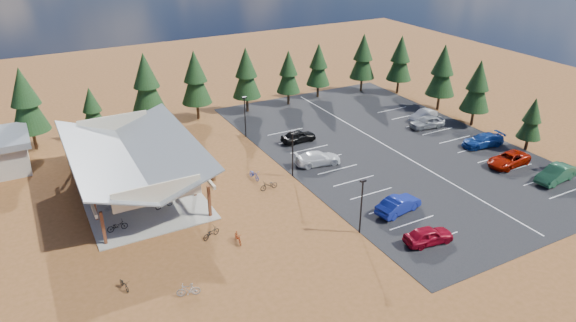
{
  "coord_description": "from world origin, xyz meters",
  "views": [
    {
      "loc": [
        -18.08,
        -39.81,
        24.82
      ],
      "look_at": [
        4.1,
        1.33,
        2.24
      ],
      "focal_mm": 32.0,
      "sensor_mm": 36.0,
      "label": 1
    }
  ],
  "objects": [
    {
      "name": "lamp_post_2",
      "position": [
        5.0,
        14.0,
        2.98
      ],
      "size": [
        0.5,
        0.25,
        5.14
      ],
      "color": "black",
      "rests_on": "ground"
    },
    {
      "name": "bike_6",
      "position": [
        -6.5,
        10.1,
        0.56
      ],
      "size": [
        1.86,
        1.0,
        0.93
      ],
      "primitive_type": "imported",
      "rotation": [
        0.0,
        0.0,
        1.8
      ],
      "color": "#194999",
      "rests_on": "concrete_pad"
    },
    {
      "name": "asphalt_lot",
      "position": [
        18.5,
        3.0,
        0.02
      ],
      "size": [
        27.0,
        44.0,
        0.04
      ],
      "primitive_type": "cube",
      "color": "black",
      "rests_on": "ground"
    },
    {
      "name": "concrete_pad",
      "position": [
        -10.0,
        7.0,
        0.05
      ],
      "size": [
        10.6,
        18.6,
        0.1
      ],
      "primitive_type": "cube",
      "color": "gray",
      "rests_on": "ground"
    },
    {
      "name": "bike_0",
      "position": [
        -13.33,
        0.04,
        0.56
      ],
      "size": [
        1.77,
        0.65,
        0.92
      ],
      "primitive_type": "imported",
      "rotation": [
        0.0,
        0.0,
        1.59
      ],
      "color": "black",
      "rests_on": "concrete_pad"
    },
    {
      "name": "pine_8",
      "position": [
        28.13,
        22.07,
        5.42
      ],
      "size": [
        3.81,
        3.81,
        8.88
      ],
      "color": "#382314",
      "rests_on": "ground"
    },
    {
      "name": "pine_10",
      "position": [
        32.12,
        -5.05,
        3.87
      ],
      "size": [
        2.73,
        2.73,
        6.35
      ],
      "color": "#382314",
      "rests_on": "ground"
    },
    {
      "name": "trash_bin_1",
      "position": [
        -4.37,
        5.52,
        0.45
      ],
      "size": [
        0.6,
        0.6,
        0.9
      ],
      "primitive_type": "cylinder",
      "color": "#4A301A",
      "rests_on": "ground"
    },
    {
      "name": "pine_2",
      "position": [
        -11.34,
        21.57,
        4.08
      ],
      "size": [
        2.87,
        2.87,
        6.68
      ],
      "color": "#382314",
      "rests_on": "ground"
    },
    {
      "name": "car_5",
      "position": [
        28.14,
        -11.81,
        0.87
      ],
      "size": [
        5.2,
        2.28,
        1.66
      ],
      "primitive_type": "imported",
      "rotation": [
        0.0,
        0.0,
        -1.46
      ],
      "color": "#225736",
      "rests_on": "asphalt_lot"
    },
    {
      "name": "pine_13",
      "position": [
        32.53,
        18.72,
        5.38
      ],
      "size": [
        3.78,
        3.78,
        8.82
      ],
      "color": "#382314",
      "rests_on": "ground"
    },
    {
      "name": "pine_6",
      "position": [
        15.31,
        22.01,
        4.8
      ],
      "size": [
        3.37,
        3.37,
        7.86
      ],
      "color": "#382314",
      "rests_on": "ground"
    },
    {
      "name": "bike_13",
      "position": [
        -10.58,
        -10.83,
        0.52
      ],
      "size": [
        1.79,
        0.96,
        1.04
      ],
      "primitive_type": "imported",
      "rotation": [
        0.0,
        0.0,
        4.42
      ],
      "color": "gray",
      "rests_on": "ground"
    },
    {
      "name": "pine_3",
      "position": [
        -4.47,
        22.37,
        5.97
      ],
      "size": [
        4.19,
        4.19,
        9.77
      ],
      "color": "#382314",
      "rests_on": "ground"
    },
    {
      "name": "trash_bin_0",
      "position": [
        -2.62,
        5.19,
        0.45
      ],
      "size": [
        0.6,
        0.6,
        0.9
      ],
      "primitive_type": "cylinder",
      "color": "#4A301A",
      "rests_on": "ground"
    },
    {
      "name": "bike_14",
      "position": [
        1.21,
        3.36,
        0.49
      ],
      "size": [
        0.81,
        1.91,
        0.98
      ],
      "primitive_type": "imported",
      "rotation": [
        0.0,
        0.0,
        0.09
      ],
      "color": "navy",
      "rests_on": "ground"
    },
    {
      "name": "pine_5",
      "position": [
        8.87,
        22.06,
        5.5
      ],
      "size": [
        3.86,
        3.86,
        9.0
      ],
      "color": "#382314",
      "rests_on": "ground"
    },
    {
      "name": "bike_12",
      "position": [
        -6.53,
        -4.63,
        0.46
      ],
      "size": [
        1.87,
        1.26,
        0.93
      ],
      "primitive_type": "imported",
      "rotation": [
        0.0,
        0.0,
        1.97
      ],
      "color": "black",
      "rests_on": "ground"
    },
    {
      "name": "bike_4",
      "position": [
        -8.71,
        1.9,
        0.55
      ],
      "size": [
        1.8,
        0.88,
        0.91
      ],
      "primitive_type": "imported",
      "rotation": [
        0.0,
        0.0,
        1.74
      ],
      "color": "black",
      "rests_on": "concrete_pad"
    },
    {
      "name": "bike_7",
      "position": [
        -7.49,
        13.57,
        0.56
      ],
      "size": [
        1.59,
        0.76,
        0.92
      ],
      "primitive_type": "imported",
      "rotation": [
        0.0,
        0.0,
        1.79
      ],
      "color": "maroon",
      "rests_on": "concrete_pad"
    },
    {
      "name": "car_6",
      "position": [
        26.86,
        -7.0,
        0.76
      ],
      "size": [
        5.37,
        2.79,
        1.44
      ],
      "primitive_type": "imported",
      "rotation": [
        0.0,
        0.0,
        -1.49
      ],
      "color": "#9D1201",
      "rests_on": "asphalt_lot"
    },
    {
      "name": "pine_1",
      "position": [
        -18.07,
        22.24,
        5.98
      ],
      "size": [
        4.2,
        4.2,
        9.79
      ],
      "color": "#382314",
      "rests_on": "ground"
    },
    {
      "name": "car_3",
      "position": [
        8.75,
        3.08,
        0.77
      ],
      "size": [
        5.33,
        2.96,
        1.46
      ],
      "primitive_type": "imported",
      "rotation": [
        0.0,
        0.0,
        1.38
      ],
      "color": "silver",
      "rests_on": "asphalt_lot"
    },
    {
      "name": "lamp_post_1",
      "position": [
        5.0,
        2.0,
        2.98
      ],
      "size": [
        0.5,
        0.25,
        5.14
      ],
      "color": "black",
      "rests_on": "ground"
    },
    {
      "name": "car_8",
      "position": [
        26.61,
        5.59,
        0.82
      ],
      "size": [
        4.78,
        2.51,
        1.55
      ],
      "primitive_type": "imported",
      "rotation": [
        0.0,
        0.0,
        -1.73
      ],
      "color": "gray",
      "rests_on": "asphalt_lot"
    },
    {
      "name": "car_1",
      "position": [
        10.04,
        -8.97,
        0.82
      ],
      "size": [
        4.96,
        2.5,
        1.56
      ],
      "primitive_type": "imported",
      "rotation": [
        0.0,
        0.0,
        1.76
      ],
      "color": "navy",
      "rests_on": "asphalt_lot"
    },
    {
      "name": "pine_4",
      "position": [
        1.96,
        22.74,
        5.65
      ],
      "size": [
        3.97,
        3.97,
        9.24
      ],
      "color": "#382314",
      "rests_on": "ground"
    },
    {
      "name": "pine_7",
      "position": [
        20.72,
        22.79,
        4.96
      ],
      "size": [
        3.49,
        3.49,
        8.12
      ],
      "color": "#382314",
      "rests_on": "ground"
    },
    {
      "name": "lamp_post_0",
      "position": [
        5.0,
        -10.0,
        2.98
      ],
      "size": [
        0.5,
        0.25,
        5.14
      ],
      "color": "black",
      "rests_on": "ground"
    },
    {
      "name": "bike_1",
      "position": [
        -12.96,
        3.75,
        0.58
      ],
      "size": [
        1.6,
        0.47,
        0.96
      ],
      "primitive_type": "imported",
      "rotation": [
        0.0,
        0.0,
        1.56
      ],
      "color": "gray",
      "rests_on": "concrete_pad"
    },
    {
      "name": "bike_2",
      "position": [
        -13.35,
        8.6,
        0.51
      ],
      "size": [
        1.63,
        0.74,
        0.82
      ],
      "primitive_type": "imported",
      "rotation": [
        0.0,
        0.0,
        1.44
      ],
      "color": "#182EA0",
      "rests_on": "concrete_pad"
    },
    {
      "name": "bike_pavilion",
      "position": [
        -10.0,
        7.0,
        3.82
      ],
      "size": [
        11.65,
        19.4,
        4.97
      ],
      "color": "#5E281A",
      "rests_on": "concrete_pad"
    },
    {
      "name": "car_0",
      "position": [
        9.09,
        -14.0,
        0.77
      ],
      "size": [
        4.45,
        2.26,
        1.45
      ],
      "primitive_type": "imported",
      "rotation": [
        0.0,
        0.0,
        1.44
      ],
      "color": "maroon",
      "rests_on": "asphalt_lot"
    },
    {
      "name": "bike_11",
      "position": [
        -4.81,
        -6.38,
        0.48
      ],
      "size": [
        0.55,
        1.62,
        0.96
      ],
      "primitive_type": "imported",
      "rotation": [
        0.0,
        0.0,
        -0.07
      ],
      "color": "maroon",
      "rests_on": "ground"
    },
    {
      "name": "bike_5",
      "position": [
        -7.37,
        5.9,
        0.6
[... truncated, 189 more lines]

